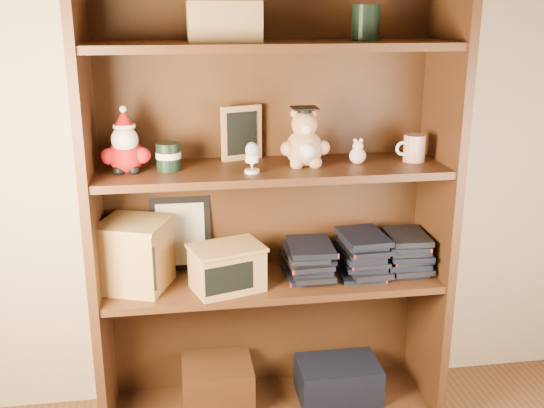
# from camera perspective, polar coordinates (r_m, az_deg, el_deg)

# --- Properties ---
(room_envelope) EXTENTS (3.04, 3.04, 2.51)m
(room_envelope) POSITION_cam_1_polar(r_m,az_deg,el_deg) (0.72, 1.01, 14.26)
(room_envelope) COLOR #55351D
(room_envelope) RESTS_ON ground
(bookcase) EXTENTS (1.20, 0.35, 1.60)m
(bookcase) POSITION_cam_1_polar(r_m,az_deg,el_deg) (2.19, -0.27, -0.65)
(bookcase) COLOR #452613
(bookcase) RESTS_ON ground
(shelf_lower) EXTENTS (1.14, 0.33, 0.02)m
(shelf_lower) POSITION_cam_1_polar(r_m,az_deg,el_deg) (2.23, 0.00, -6.94)
(shelf_lower) COLOR #452613
(shelf_lower) RESTS_ON ground
(shelf_upper) EXTENTS (1.14, 0.33, 0.02)m
(shelf_upper) POSITION_cam_1_polar(r_m,az_deg,el_deg) (2.10, 0.00, 3.06)
(shelf_upper) COLOR #452613
(shelf_upper) RESTS_ON ground
(santa_plush) EXTENTS (0.15, 0.11, 0.22)m
(santa_plush) POSITION_cam_1_polar(r_m,az_deg,el_deg) (2.06, -13.00, 4.94)
(santa_plush) COLOR #A50F0F
(santa_plush) RESTS_ON shelf_upper
(teachers_tin) EXTENTS (0.08, 0.08, 0.09)m
(teachers_tin) POSITION_cam_1_polar(r_m,az_deg,el_deg) (2.06, -9.26, 4.24)
(teachers_tin) COLOR black
(teachers_tin) RESTS_ON shelf_upper
(chalkboard_plaque) EXTENTS (0.14, 0.10, 0.19)m
(chalkboard_plaque) POSITION_cam_1_polar(r_m,az_deg,el_deg) (2.18, -2.75, 6.31)
(chalkboard_plaque) COLOR #9E7547
(chalkboard_plaque) RESTS_ON shelf_upper
(egg_cup) EXTENTS (0.05, 0.05, 0.10)m
(egg_cup) POSITION_cam_1_polar(r_m,az_deg,el_deg) (2.00, -1.82, 4.29)
(egg_cup) COLOR white
(egg_cup) RESTS_ON shelf_upper
(grad_teddy_bear) EXTENTS (0.16, 0.14, 0.20)m
(grad_teddy_bear) POSITION_cam_1_polar(r_m,az_deg,el_deg) (2.09, 2.93, 5.47)
(grad_teddy_bear) COLOR tan
(grad_teddy_bear) RESTS_ON shelf_upper
(pink_figurine) EXTENTS (0.06, 0.06, 0.09)m
(pink_figurine) POSITION_cam_1_polar(r_m,az_deg,el_deg) (2.15, 7.69, 4.50)
(pink_figurine) COLOR beige
(pink_figurine) RESTS_ON shelf_upper
(teacher_mug) EXTENTS (0.10, 0.07, 0.09)m
(teacher_mug) POSITION_cam_1_polar(r_m,az_deg,el_deg) (2.21, 12.58, 4.91)
(teacher_mug) COLOR silver
(teacher_mug) RESTS_ON shelf_upper
(certificate_frame) EXTENTS (0.21, 0.05, 0.26)m
(certificate_frame) POSITION_cam_1_polar(r_m,az_deg,el_deg) (2.28, -8.19, -2.64)
(certificate_frame) COLOR black
(certificate_frame) RESTS_ON shelf_lower
(treats_box) EXTENTS (0.27, 0.27, 0.23)m
(treats_box) POSITION_cam_1_polar(r_m,az_deg,el_deg) (2.16, -12.15, -4.41)
(treats_box) COLOR #B08748
(treats_box) RESTS_ON shelf_lower
(pencils_box) EXTENTS (0.27, 0.23, 0.15)m
(pencils_box) POSITION_cam_1_polar(r_m,az_deg,el_deg) (2.12, -4.05, -5.69)
(pencils_box) COLOR #B08748
(pencils_box) RESTS_ON shelf_lower
(book_stack_left) EXTENTS (0.14, 0.20, 0.11)m
(book_stack_left) POSITION_cam_1_polar(r_m,az_deg,el_deg) (2.23, 3.24, -5.12)
(book_stack_left) COLOR black
(book_stack_left) RESTS_ON shelf_lower
(book_stack_mid) EXTENTS (0.14, 0.20, 0.14)m
(book_stack_mid) POSITION_cam_1_polar(r_m,az_deg,el_deg) (2.27, 8.10, -4.42)
(book_stack_mid) COLOR black
(book_stack_mid) RESTS_ON shelf_lower
(book_stack_right) EXTENTS (0.14, 0.20, 0.13)m
(book_stack_right) POSITION_cam_1_polar(r_m,az_deg,el_deg) (2.32, 11.86, -4.33)
(book_stack_right) COLOR black
(book_stack_right) RESTS_ON shelf_lower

